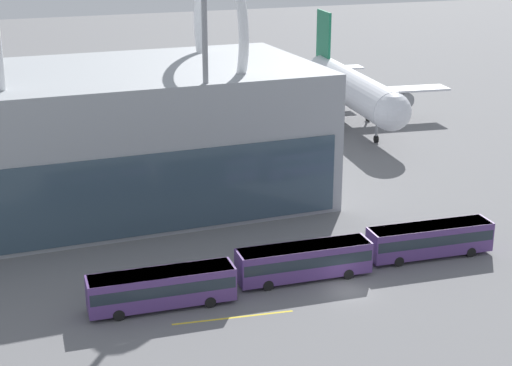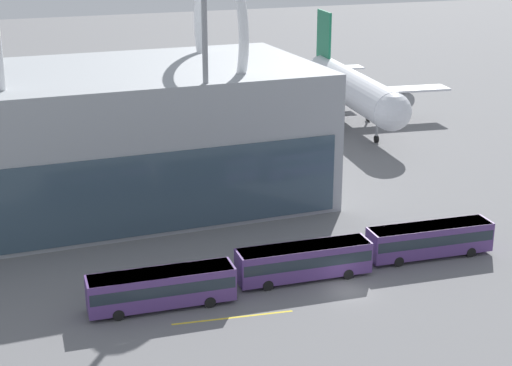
{
  "view_description": "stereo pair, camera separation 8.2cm",
  "coord_description": "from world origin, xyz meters",
  "px_view_note": "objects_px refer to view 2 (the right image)",
  "views": [
    {
      "loc": [
        -30.82,
        -56.69,
        31.97
      ],
      "look_at": [
        -1.09,
        20.37,
        4.0
      ],
      "focal_mm": 55.0,
      "sensor_mm": 36.0,
      "label": 1
    },
    {
      "loc": [
        -30.75,
        -56.72,
        31.97
      ],
      "look_at": [
        -1.09,
        20.37,
        4.0
      ],
      "focal_mm": 55.0,
      "sensor_mm": 36.0,
      "label": 2
    }
  ],
  "objects_px": {
    "shuttle_bus_1": "(304,260)",
    "floodlight_mast": "(206,76)",
    "shuttle_bus_0": "(161,287)",
    "airliner_at_gate_far": "(351,88)",
    "shuttle_bus_2": "(430,238)",
    "airliner_at_gate_near": "(15,146)"
  },
  "relations": [
    {
      "from": "airliner_at_gate_near",
      "to": "shuttle_bus_1",
      "type": "relative_size",
      "value": 2.67
    },
    {
      "from": "airliner_at_gate_far",
      "to": "shuttle_bus_2",
      "type": "bearing_deg",
      "value": -11.47
    },
    {
      "from": "shuttle_bus_0",
      "to": "airliner_at_gate_far",
      "type": "bearing_deg",
      "value": 52.51
    },
    {
      "from": "floodlight_mast",
      "to": "airliner_at_gate_near",
      "type": "bearing_deg",
      "value": 131.35
    },
    {
      "from": "shuttle_bus_2",
      "to": "airliner_at_gate_near",
      "type": "bearing_deg",
      "value": 139.61
    },
    {
      "from": "airliner_at_gate_far",
      "to": "shuttle_bus_1",
      "type": "bearing_deg",
      "value": -24.09
    },
    {
      "from": "shuttle_bus_1",
      "to": "airliner_at_gate_far",
      "type": "bearing_deg",
      "value": 62.01
    },
    {
      "from": "airliner_at_gate_far",
      "to": "shuttle_bus_2",
      "type": "xyz_separation_m",
      "value": [
        -17.31,
        -50.24,
        -4.04
      ]
    },
    {
      "from": "airliner_at_gate_near",
      "to": "airliner_at_gate_far",
      "type": "xyz_separation_m",
      "value": [
        53.51,
        14.13,
        0.49
      ]
    },
    {
      "from": "airliner_at_gate_far",
      "to": "shuttle_bus_0",
      "type": "bearing_deg",
      "value": -33.68
    },
    {
      "from": "shuttle_bus_0",
      "to": "floodlight_mast",
      "type": "bearing_deg",
      "value": 63.71
    },
    {
      "from": "airliner_at_gate_far",
      "to": "shuttle_bus_0",
      "type": "xyz_separation_m",
      "value": [
        -44.81,
        -51.15,
        -4.04
      ]
    },
    {
      "from": "airliner_at_gate_near",
      "to": "shuttle_bus_1",
      "type": "height_order",
      "value": "airliner_at_gate_near"
    },
    {
      "from": "shuttle_bus_1",
      "to": "shuttle_bus_2",
      "type": "height_order",
      "value": "same"
    },
    {
      "from": "airliner_at_gate_far",
      "to": "shuttle_bus_2",
      "type": "height_order",
      "value": "airliner_at_gate_far"
    },
    {
      "from": "airliner_at_gate_far",
      "to": "floodlight_mast",
      "type": "bearing_deg",
      "value": -37.93
    },
    {
      "from": "airliner_at_gate_near",
      "to": "shuttle_bus_2",
      "type": "bearing_deg",
      "value": 35.6
    },
    {
      "from": "airliner_at_gate_near",
      "to": "shuttle_bus_2",
      "type": "height_order",
      "value": "airliner_at_gate_near"
    },
    {
      "from": "airliner_at_gate_far",
      "to": "floodlight_mast",
      "type": "distance_m",
      "value": 50.71
    },
    {
      "from": "shuttle_bus_1",
      "to": "floodlight_mast",
      "type": "distance_m",
      "value": 21.91
    },
    {
      "from": "airliner_at_gate_far",
      "to": "airliner_at_gate_near",
      "type": "bearing_deg",
      "value": -67.67
    },
    {
      "from": "shuttle_bus_0",
      "to": "shuttle_bus_1",
      "type": "bearing_deg",
      "value": 6.71
    }
  ]
}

